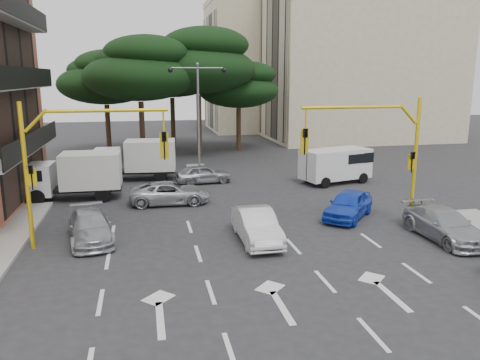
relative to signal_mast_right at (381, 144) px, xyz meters
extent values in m
plane|color=#28282B|center=(-6.80, -1.99, -3.88)|extent=(120.00, 120.00, 0.00)
cube|color=gray|center=(-6.80, 14.01, -3.81)|extent=(1.40, 6.00, 0.15)
cube|color=black|center=(-17.24, 6.01, 2.12)|extent=(0.12, 14.72, 11.20)
cube|color=#BCB18D|center=(13.20, 30.01, 5.12)|extent=(20.00, 12.00, 18.00)
cube|color=black|center=(3.14, 30.01, 4.62)|extent=(0.12, 11.04, 16.20)
cube|color=#BCB18D|center=(6.20, 42.01, 4.12)|extent=(16.00, 12.00, 16.00)
cube|color=black|center=(-1.86, 42.01, 3.62)|extent=(0.12, 11.04, 14.20)
cube|color=#BCB18D|center=(6.20, 42.01, 12.47)|extent=(16.15, 12.15, 0.70)
cylinder|color=#382616|center=(-10.80, 20.01, -1.41)|extent=(0.44, 0.44, 4.95)
ellipsoid|color=black|center=(-10.80, 20.01, 3.05)|extent=(9.15, 9.15, 3.87)
ellipsoid|color=black|center=(-10.20, 19.61, 4.92)|extent=(6.86, 6.86, 2.86)
ellipsoid|color=black|center=(-11.30, 20.31, 4.37)|extent=(6.07, 6.07, 2.64)
cylinder|color=#382616|center=(-5.80, 22.01, -1.18)|extent=(0.44, 0.44, 5.40)
ellipsoid|color=black|center=(-5.80, 22.01, 3.68)|extent=(9.98, 9.98, 4.22)
ellipsoid|color=black|center=(-5.20, 21.61, 5.72)|extent=(7.49, 7.49, 3.12)
ellipsoid|color=black|center=(-6.30, 22.31, 5.12)|extent=(6.62, 6.62, 2.88)
cylinder|color=#382616|center=(-13.80, 24.01, -1.63)|extent=(0.44, 0.44, 4.50)
ellipsoid|color=black|center=(-13.80, 24.01, 2.42)|extent=(8.32, 8.32, 3.52)
ellipsoid|color=black|center=(-13.20, 23.61, 4.12)|extent=(6.24, 6.24, 2.60)
ellipsoid|color=black|center=(-14.30, 24.31, 3.62)|extent=(5.52, 5.52, 2.40)
cylinder|color=#382616|center=(-1.80, 24.01, -1.86)|extent=(0.44, 0.44, 4.05)
ellipsoid|color=black|center=(-1.80, 24.01, 1.79)|extent=(7.49, 7.49, 3.17)
ellipsoid|color=black|center=(-1.20, 23.61, 3.32)|extent=(5.62, 5.62, 2.34)
ellipsoid|color=black|center=(-2.30, 24.31, 2.87)|extent=(4.97, 4.97, 2.16)
cylinder|color=#382616|center=(-7.80, 27.01, -1.41)|extent=(0.44, 0.44, 4.95)
ellipsoid|color=black|center=(-7.80, 27.01, 3.05)|extent=(9.15, 9.15, 3.87)
ellipsoid|color=black|center=(-7.20, 26.61, 4.92)|extent=(6.86, 6.86, 2.86)
ellipsoid|color=black|center=(-8.30, 27.31, 4.37)|extent=(6.07, 6.07, 2.64)
cylinder|color=yellow|center=(1.80, 0.01, -0.88)|extent=(0.18, 0.18, 6.00)
cylinder|color=yellow|center=(1.25, 0.01, 1.37)|extent=(0.95, 0.14, 0.95)
cylinder|color=yellow|center=(-1.50, 0.01, 1.72)|extent=(4.80, 0.14, 0.14)
cylinder|color=yellow|center=(-3.70, 0.01, 1.27)|extent=(0.08, 0.08, 0.90)
imported|color=black|center=(-3.70, 0.01, 0.22)|extent=(0.20, 0.24, 1.20)
cube|color=yellow|center=(-3.70, 0.09, 0.22)|extent=(0.36, 0.06, 1.10)
imported|color=black|center=(1.58, -0.14, -0.88)|extent=(0.16, 0.20, 1.00)
cube|color=yellow|center=(1.58, -0.04, -0.88)|extent=(0.35, 0.08, 0.70)
cylinder|color=yellow|center=(-15.40, 0.01, -0.88)|extent=(0.18, 0.18, 6.00)
cylinder|color=yellow|center=(-14.85, 0.01, 1.37)|extent=(0.95, 0.14, 0.95)
cylinder|color=yellow|center=(-12.10, 0.01, 1.72)|extent=(4.80, 0.14, 0.14)
cylinder|color=yellow|center=(-9.90, 0.01, 1.27)|extent=(0.08, 0.08, 0.90)
imported|color=black|center=(-9.90, 0.01, 0.22)|extent=(0.20, 0.24, 1.20)
cube|color=yellow|center=(-9.90, 0.09, 0.22)|extent=(0.36, 0.06, 1.10)
imported|color=black|center=(-15.18, -0.14, -0.88)|extent=(0.16, 0.20, 1.00)
cube|color=yellow|center=(-15.18, -0.04, -0.88)|extent=(0.35, 0.08, 0.70)
cylinder|color=slate|center=(-6.80, 14.01, 0.02)|extent=(0.16, 0.16, 7.50)
cylinder|color=slate|center=(-7.70, 14.01, 3.67)|extent=(1.80, 0.10, 0.10)
sphere|color=black|center=(-8.70, 14.01, 3.52)|extent=(0.36, 0.36, 0.36)
cylinder|color=slate|center=(-5.90, 14.01, 3.67)|extent=(1.80, 0.10, 0.10)
sphere|color=black|center=(-4.90, 14.01, 3.52)|extent=(0.36, 0.36, 0.36)
sphere|color=slate|center=(-6.80, 14.01, 3.92)|extent=(0.24, 0.24, 0.24)
imported|color=silver|center=(-6.16, -1.04, -3.19)|extent=(1.47, 4.20, 1.38)
imported|color=#173BC4|center=(-0.84, 1.34, -3.20)|extent=(3.89, 4.08, 1.37)
imported|color=#9CA0A4|center=(-13.16, 0.49, -3.27)|extent=(2.43, 4.50, 1.24)
imported|color=#AFB3B8|center=(-9.43, 5.88, -3.27)|extent=(4.50, 2.17, 1.24)
imported|color=#93959A|center=(-6.95, 10.67, -3.25)|extent=(3.87, 1.89, 1.27)
imported|color=#9C9EA4|center=(1.90, -2.45, -3.23)|extent=(1.92, 4.56, 1.31)
camera|label=1|loc=(-10.76, -19.63, 3.03)|focal=35.00mm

